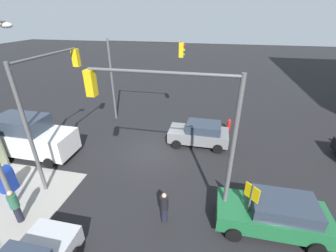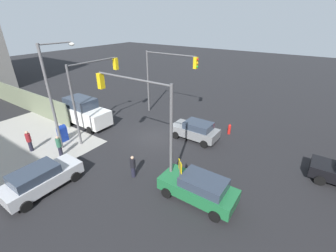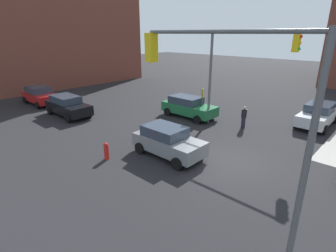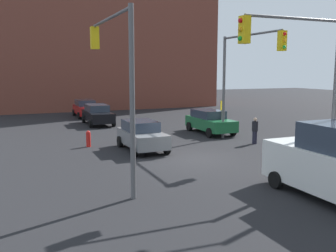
# 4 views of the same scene
# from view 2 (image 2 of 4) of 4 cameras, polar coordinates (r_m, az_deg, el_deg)

# --- Properties ---
(ground_plane) EXTENTS (120.00, 120.00, 0.00)m
(ground_plane) POSITION_cam_2_polar(r_m,az_deg,el_deg) (19.84, -2.84, -2.82)
(ground_plane) COLOR black
(construction_fence) EXTENTS (20.87, 0.12, 2.40)m
(construction_fence) POSITION_cam_2_polar(r_m,az_deg,el_deg) (32.05, -34.38, 6.31)
(construction_fence) COLOR slate
(construction_fence) RESTS_ON ground
(traffic_signal_nw_corner) EXTENTS (5.81, 0.36, 6.50)m
(traffic_signal_nw_corner) POSITION_cam_2_polar(r_m,az_deg,el_deg) (13.41, -7.14, 4.36)
(traffic_signal_nw_corner) COLOR #59595B
(traffic_signal_nw_corner) RESTS_ON ground
(traffic_signal_se_corner) EXTENTS (5.95, 0.36, 6.50)m
(traffic_signal_se_corner) POSITION_cam_2_polar(r_m,az_deg,el_deg) (22.86, -0.66, 13.62)
(traffic_signal_se_corner) COLOR #59595B
(traffic_signal_se_corner) RESTS_ON ground
(traffic_signal_ne_corner) EXTENTS (0.36, 5.02, 6.50)m
(traffic_signal_ne_corner) POSITION_cam_2_polar(r_m,az_deg,el_deg) (19.45, -18.77, 9.88)
(traffic_signal_ne_corner) COLOR #59595B
(traffic_signal_ne_corner) RESTS_ON ground
(street_lamp_corner) EXTENTS (0.56, 2.68, 8.00)m
(street_lamp_corner) POSITION_cam_2_polar(r_m,az_deg,el_deg) (18.53, -26.99, 7.99)
(street_lamp_corner) COLOR slate
(street_lamp_corner) RESTS_ON ground
(warning_sign_two_way) EXTENTS (0.48, 0.48, 2.40)m
(warning_sign_two_way) POSITION_cam_2_polar(r_m,az_deg,el_deg) (12.97, 3.06, -11.64)
(warning_sign_two_way) COLOR #4C4C4C
(warning_sign_two_way) RESTS_ON ground
(mailbox_blue) EXTENTS (0.56, 0.64, 1.43)m
(mailbox_blue) POSITION_cam_2_polar(r_m,az_deg,el_deg) (20.92, -25.26, -1.52)
(mailbox_blue) COLOR navy
(mailbox_blue) RESTS_ON ground
(fire_hydrant) EXTENTS (0.26, 0.26, 0.94)m
(fire_hydrant) POSITION_cam_2_polar(r_m,az_deg,el_deg) (20.89, 15.31, -0.72)
(fire_hydrant) COLOR red
(fire_hydrant) RESTS_ON ground
(coupe_silver) EXTENTS (2.02, 4.48, 1.62)m
(coupe_silver) POSITION_cam_2_polar(r_m,az_deg,el_deg) (15.74, -29.61, -11.51)
(coupe_silver) COLOR #B7BABF
(coupe_silver) RESTS_ON ground
(coupe_green) EXTENTS (4.43, 2.02, 1.62)m
(coupe_green) POSITION_cam_2_polar(r_m,az_deg,el_deg) (13.27, 7.85, -15.28)
(coupe_green) COLOR #1E6638
(coupe_green) RESTS_ON ground
(sedan_gray) EXTENTS (3.99, 2.02, 1.62)m
(sedan_gray) POSITION_cam_2_polar(r_m,az_deg,el_deg) (19.30, 7.03, -1.04)
(sedan_gray) COLOR slate
(sedan_gray) RESTS_ON ground
(van_white_delivery) EXTENTS (5.40, 2.32, 2.62)m
(van_white_delivery) POSITION_cam_2_polar(r_m,az_deg,el_deg) (23.20, -20.53, 3.38)
(van_white_delivery) COLOR white
(van_white_delivery) RESTS_ON ground
(pedestrian_crossing) EXTENTS (0.36, 0.36, 1.58)m
(pedestrian_crossing) POSITION_cam_2_polar(r_m,az_deg,el_deg) (14.97, -8.90, -10.05)
(pedestrian_crossing) COLOR black
(pedestrian_crossing) RESTS_ON ground
(pedestrian_waiting) EXTENTS (0.36, 0.36, 1.71)m
(pedestrian_waiting) POSITION_cam_2_polar(r_m,az_deg,el_deg) (18.66, -25.91, -4.54)
(pedestrian_waiting) COLOR #2D664C
(pedestrian_waiting) RESTS_ON ground
(pedestrian_walking_north) EXTENTS (0.36, 0.36, 1.74)m
(pedestrian_walking_north) POSITION_cam_2_polar(r_m,az_deg,el_deg) (20.48, -31.81, -3.19)
(pedestrian_walking_north) COLOR maroon
(pedestrian_walking_north) RESTS_ON ground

